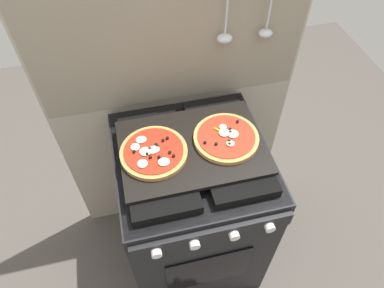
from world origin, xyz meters
name	(u,v)px	position (x,y,z in m)	size (l,w,h in m)	color
ground_plane	(192,247)	(0.00, 0.00, 0.00)	(4.00, 4.00, 0.00)	#4C4742
kitchen_backsplash	(176,110)	(0.00, 0.33, 0.79)	(1.10, 0.09, 1.55)	#B2A893
stove	(192,208)	(0.00, 0.00, 0.45)	(0.60, 0.64, 0.90)	black
baking_tray	(192,147)	(0.00, 0.00, 0.91)	(0.54, 0.38, 0.02)	black
pizza_left	(153,152)	(-0.15, -0.01, 0.93)	(0.25, 0.25, 0.03)	#C18947
pizza_right	(226,137)	(0.13, 0.00, 0.93)	(0.25, 0.25, 0.03)	tan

